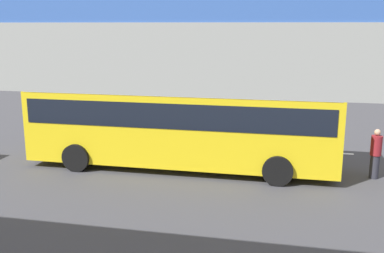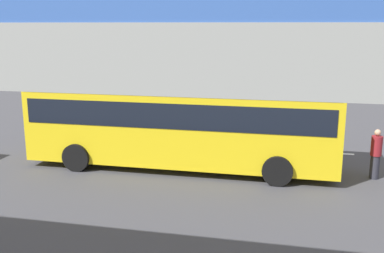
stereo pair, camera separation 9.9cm
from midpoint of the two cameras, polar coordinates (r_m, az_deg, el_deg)
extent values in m
plane|color=#424247|center=(18.05, -1.53, -4.40)|extent=(80.00, 80.00, 0.00)
cube|color=yellow|center=(16.88, -1.32, 0.41)|extent=(11.50, 2.55, 2.86)
cube|color=black|center=(16.77, -1.33, 2.13)|extent=(11.04, 2.59, 0.90)
cube|color=white|center=(16.64, -1.34, 4.83)|extent=(11.27, 2.58, 0.20)
cube|color=black|center=(18.99, -18.49, 2.21)|extent=(0.04, 2.24, 1.20)
cylinder|color=black|center=(17.27, -14.30, -3.81)|extent=(1.04, 0.30, 1.04)
cylinder|color=black|center=(19.49, -10.98, -1.74)|extent=(1.04, 0.30, 1.04)
cylinder|color=black|center=(15.51, 10.96, -5.55)|extent=(1.04, 0.30, 1.04)
cylinder|color=black|center=(17.95, 11.19, -3.01)|extent=(1.04, 0.30, 1.04)
cylinder|color=#2D2D38|center=(17.22, 22.30, -4.77)|extent=(0.32, 0.32, 0.85)
cylinder|color=maroon|center=(17.02, 22.53, -2.28)|extent=(0.38, 0.38, 0.70)
sphere|color=tan|center=(16.91, 22.66, -0.71)|extent=(0.22, 0.22, 0.22)
cylinder|color=slate|center=(21.62, 4.94, 2.28)|extent=(0.08, 0.08, 2.80)
cube|color=yellow|center=(21.44, 4.99, 5.17)|extent=(0.04, 0.60, 0.60)
cube|color=silver|center=(20.03, 17.19, -3.22)|extent=(2.00, 0.20, 0.01)
cube|color=silver|center=(20.06, 5.74, -2.67)|extent=(2.00, 0.20, 0.01)
cube|color=silver|center=(20.87, -5.24, -2.05)|extent=(2.00, 0.20, 0.01)
cube|color=silver|center=(22.38, -15.06, -1.42)|extent=(2.00, 0.20, 0.01)
camera|label=1|loc=(0.05, -89.83, 0.04)|focal=42.04mm
camera|label=2|loc=(0.05, 90.17, -0.04)|focal=42.04mm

